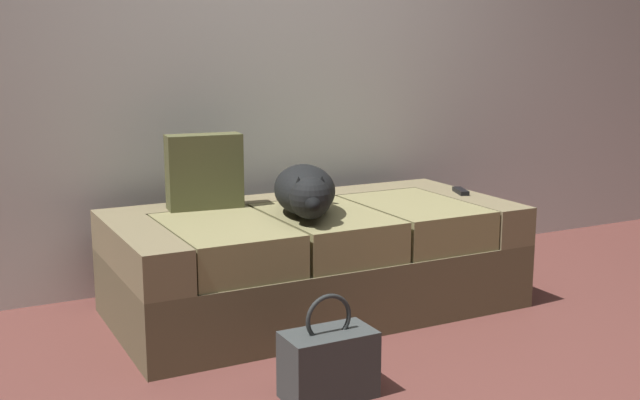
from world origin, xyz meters
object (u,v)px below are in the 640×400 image
couch (315,260)px  tv_remote (461,191)px  handbag (329,363)px  dog_dark (306,191)px  throw_pillow (204,171)px

couch → tv_remote: 0.86m
couch → tv_remote: tv_remote is taller
tv_remote → handbag: size_ratio=0.40×
couch → dog_dark: (-0.10, -0.10, 0.35)m
throw_pillow → handbag: size_ratio=0.90×
throw_pillow → handbag: (0.05, -1.11, -0.52)m
tv_remote → handbag: tv_remote is taller
tv_remote → handbag: bearing=-124.7°
tv_remote → throw_pillow: bearing=-171.2°
couch → throw_pillow: (-0.44, 0.25, 0.41)m
dog_dark → handbag: bearing=-110.8°
handbag → couch: bearing=65.9°
dog_dark → couch: bearing=46.5°
couch → dog_dark: 0.38m
throw_pillow → handbag: 1.23m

